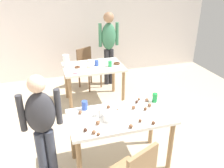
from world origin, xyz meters
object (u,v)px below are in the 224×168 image
(person_adult_far, at_px, (109,42))
(mixing_bowl, at_px, (111,116))
(person_girl_near, at_px, (42,123))
(chair_far_table, at_px, (87,66))
(pitcher_far, at_px, (66,61))
(dining_table_near, at_px, (120,123))
(dining_table_far, at_px, (93,71))
(soda_can, at_px, (155,98))

(person_adult_far, height_order, mixing_bowl, person_adult_far)
(person_girl_near, bearing_deg, mixing_bowl, -3.48)
(chair_far_table, height_order, person_girl_near, person_girl_near)
(person_adult_far, distance_m, pitcher_far, 1.19)
(dining_table_near, relative_size, person_girl_near, 0.91)
(dining_table_near, relative_size, mixing_bowl, 6.50)
(dining_table_far, height_order, person_girl_near, person_girl_near)
(person_adult_far, relative_size, pitcher_far, 6.95)
(mixing_bowl, xyz_separation_m, soda_can, (0.68, 0.24, 0.02))
(soda_can, bearing_deg, person_girl_near, -172.53)
(dining_table_far, bearing_deg, person_adult_far, 54.96)
(dining_table_near, distance_m, dining_table_far, 1.76)
(soda_can, bearing_deg, mixing_bowl, -160.67)
(dining_table_near, distance_m, chair_far_table, 2.49)
(mixing_bowl, distance_m, soda_can, 0.72)
(dining_table_near, height_order, dining_table_far, same)
(person_adult_far, bearing_deg, pitcher_far, -146.98)
(mixing_bowl, distance_m, pitcher_far, 1.92)
(person_adult_far, xyz_separation_m, pitcher_far, (-0.99, -0.65, -0.11))
(dining_table_near, bearing_deg, person_girl_near, -179.75)
(dining_table_near, xyz_separation_m, chair_far_table, (0.07, 2.49, -0.15))
(soda_can, bearing_deg, pitcher_far, 120.29)
(dining_table_near, relative_size, chair_far_table, 1.45)
(person_girl_near, bearing_deg, dining_table_near, 0.25)
(dining_table_near, distance_m, person_adult_far, 2.58)
(person_adult_far, height_order, pitcher_far, person_adult_far)
(dining_table_far, xyz_separation_m, chair_far_table, (0.02, 0.72, -0.15))
(dining_table_near, relative_size, soda_can, 10.32)
(dining_table_near, height_order, person_girl_near, person_girl_near)
(person_girl_near, distance_m, pitcher_far, 1.91)
(dining_table_far, height_order, person_adult_far, person_adult_far)
(chair_far_table, distance_m, pitcher_far, 0.89)
(chair_far_table, xyz_separation_m, person_adult_far, (0.49, 0.01, 0.48))
(dining_table_far, relative_size, person_girl_near, 0.80)
(mixing_bowl, bearing_deg, chair_far_table, 85.29)
(soda_can, bearing_deg, chair_far_table, 101.50)
(dining_table_far, distance_m, mixing_bowl, 1.83)
(dining_table_far, bearing_deg, person_girl_near, -118.55)
(person_girl_near, relative_size, soda_can, 11.36)
(dining_table_far, relative_size, soda_can, 9.10)
(dining_table_near, xyz_separation_m, pitcher_far, (-0.43, 1.85, 0.22))
(dining_table_far, relative_size, person_adult_far, 0.69)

